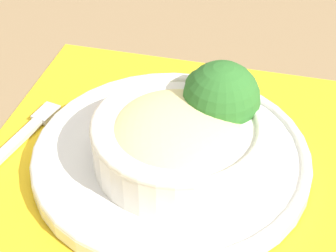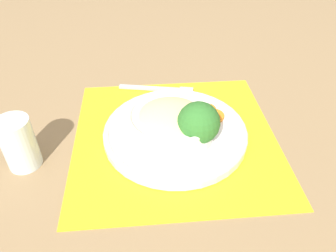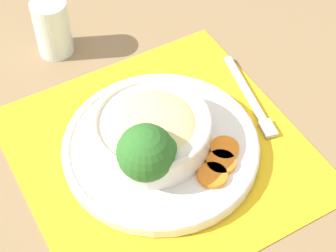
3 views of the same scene
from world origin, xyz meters
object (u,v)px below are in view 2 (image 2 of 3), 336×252
water_glass (20,146)px  fork (164,89)px  bowl (171,121)px  broccoli_floret (199,123)px

water_glass → fork: water_glass is taller
bowl → broccoli_floret: 0.06m
broccoli_floret → water_glass: (0.00, -0.33, -0.02)m
broccoli_floret → water_glass: size_ratio=0.89×
fork → water_glass: bearing=-39.9°
broccoli_floret → fork: 0.23m
water_glass → fork: bearing=127.8°
bowl → water_glass: water_glass is taller
bowl → broccoli_floret: broccoli_floret is taller
bowl → water_glass: 0.28m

